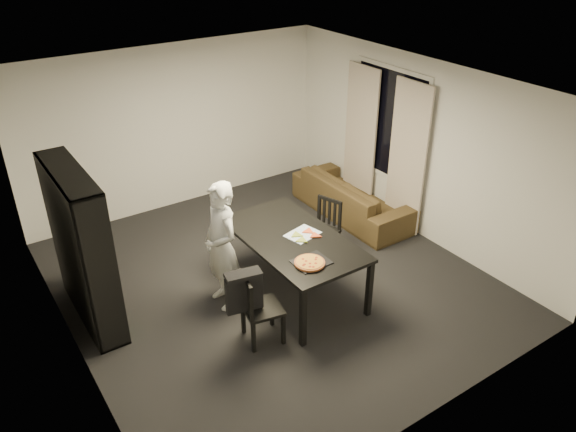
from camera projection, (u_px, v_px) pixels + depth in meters
room at (270, 192)px, 6.81m from camera, size 5.01×5.51×2.61m
window_pane at (389, 124)px, 8.36m from camera, size 0.02×1.40×1.60m
window_frame at (389, 124)px, 8.36m from camera, size 0.03×1.52×1.72m
curtain_left at (407, 158)px, 8.11m from camera, size 0.03×0.70×2.25m
curtain_right at (360, 137)px, 8.87m from camera, size 0.03×0.70×2.25m
bookshelf at (82, 248)px, 6.36m from camera, size 0.35×1.50×1.90m
dining_table at (293, 242)px, 6.88m from camera, size 1.07×1.92×0.80m
chair_left at (255, 304)px, 6.17m from camera, size 0.48×0.48×0.89m
chair_right at (325, 225)px, 7.74m from camera, size 0.51×0.51×0.86m
draped_jacket at (244, 290)px, 6.02m from camera, size 0.42×0.25×0.49m
person at (222, 246)px, 6.63m from camera, size 0.40×0.60×1.64m
baking_tray at (311, 262)px, 6.36m from camera, size 0.40×0.32×0.01m
pepperoni_pizza at (310, 263)px, 6.31m from camera, size 0.35×0.35×0.03m
kitchen_towel at (303, 234)px, 6.90m from camera, size 0.46×0.38×0.01m
pizza_slices at (305, 235)px, 6.86m from camera, size 0.44×0.39×0.01m
sofa at (352, 197)px, 8.87m from camera, size 0.84×2.14×0.63m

